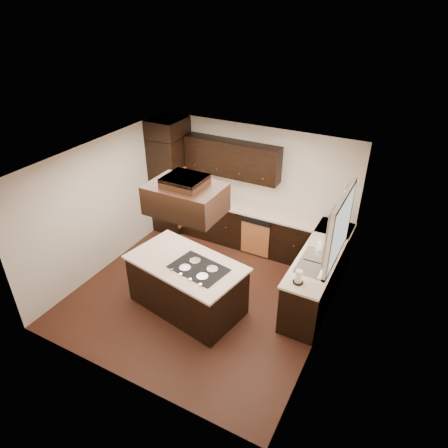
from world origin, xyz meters
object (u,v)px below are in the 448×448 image
at_px(oven_column, 171,184).
at_px(spice_rack, 213,193).
at_px(island, 187,286).
at_px(range_hood, 186,199).

distance_m(oven_column, spice_rack, 1.01).
relative_size(oven_column, spice_rack, 6.65).
height_order(oven_column, island, oven_column).
bearing_deg(oven_column, island, -51.03).
height_order(island, range_hood, range_hood).
bearing_deg(range_hood, island, 139.67).
relative_size(oven_column, range_hood, 2.02).
xyz_separation_m(oven_column, range_hood, (1.88, -2.25, 1.10)).
relative_size(island, range_hood, 1.75).
height_order(oven_column, spice_rack, oven_column).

